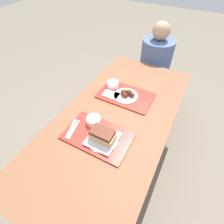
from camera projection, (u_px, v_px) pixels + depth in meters
The scene contains 14 objects.
ground_plane at pixel (115, 164), 1.88m from camera, with size 12.00×12.00×0.00m, color #706656.
picnic_table at pixel (116, 125), 1.40m from camera, with size 0.81×1.72×0.76m.
picnic_bench_far at pixel (153, 84), 2.29m from camera, with size 0.77×0.28×0.42m.
tray_near at pixel (98, 136), 1.20m from camera, with size 0.46×0.29×0.01m.
tray_far at pixel (126, 95), 1.50m from camera, with size 0.46×0.29×0.01m.
bowl_coleslaw_near at pixel (94, 120), 1.26m from camera, with size 0.10×0.10×0.05m.
brisket_sandwich_plate at pixel (103, 136), 1.15m from camera, with size 0.21×0.21×0.10m.
plastic_fork_near at pixel (71, 128), 1.24m from camera, with size 0.06×0.17×0.00m.
plastic_knife_near at pixel (74, 129), 1.23m from camera, with size 0.05×0.17×0.00m.
condiment_packet at pixel (104, 129), 1.23m from camera, with size 0.04×0.03×0.01m.
bowl_coleslaw_far at pixel (113, 84), 1.56m from camera, with size 0.10×0.10×0.05m.
wings_plate_far at pixel (126, 94), 1.47m from camera, with size 0.20×0.20×0.06m.
napkin_far at pixel (111, 94), 1.50m from camera, with size 0.14×0.10×0.01m.
person_seated_across at pixel (156, 59), 2.04m from camera, with size 0.36×0.36×0.70m.
Camera 1 is at (0.40, -0.81, 1.74)m, focal length 28.00 mm.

